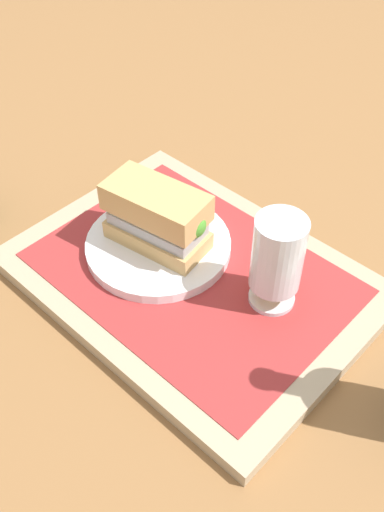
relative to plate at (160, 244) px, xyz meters
The scene contains 6 objects.
ground_plane 0.07m from the plate, ahead, with size 3.00×3.00×0.00m, color olive.
tray 0.06m from the plate, ahead, with size 0.44×0.32×0.02m, color tan.
placemat 0.06m from the plate, ahead, with size 0.38×0.27×0.00m, color #9E2D2D.
plate is the anchor object (origin of this frame).
sandwich 0.05m from the plate, ahead, with size 0.14×0.08×0.08m.
beer_glass 0.18m from the plate, 10.86° to the left, with size 0.06×0.06×0.12m.
Camera 1 is at (0.35, -0.37, 0.56)m, focal length 41.00 mm.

